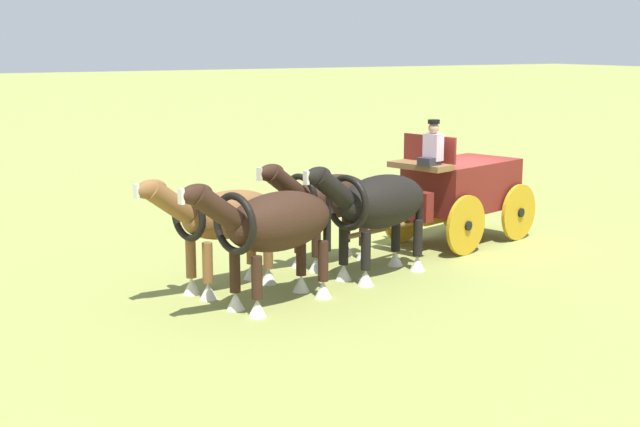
% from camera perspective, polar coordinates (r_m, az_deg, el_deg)
% --- Properties ---
extents(ground_plane, '(220.00, 220.00, 0.00)m').
position_cam_1_polar(ground_plane, '(19.95, 8.98, -1.75)').
color(ground_plane, olive).
extents(show_wagon, '(5.51, 2.56, 2.80)m').
position_cam_1_polar(show_wagon, '(19.60, 8.86, 1.62)').
color(show_wagon, maroon).
rests_on(show_wagon, ground).
extents(draft_horse_rear_near, '(3.13, 1.54, 2.24)m').
position_cam_1_polar(draft_horse_rear_near, '(16.52, 3.69, 0.56)').
color(draft_horse_rear_near, black).
rests_on(draft_horse_rear_near, ground).
extents(draft_horse_rear_off, '(2.92, 1.37, 2.16)m').
position_cam_1_polar(draft_horse_rear_off, '(17.38, 0.41, 0.85)').
color(draft_horse_rear_off, '#331E14').
rests_on(draft_horse_rear_off, ground).
extents(draft_horse_lead_near, '(3.14, 1.54, 2.25)m').
position_cam_1_polar(draft_horse_lead_near, '(14.69, -2.98, -0.74)').
color(draft_horse_lead_near, '#331E14').
rests_on(draft_horse_lead_near, ground).
extents(draft_horse_lead_off, '(2.97, 1.36, 2.16)m').
position_cam_1_polar(draft_horse_lead_off, '(15.65, -6.26, -0.35)').
color(draft_horse_lead_off, brown).
rests_on(draft_horse_lead_off, ground).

